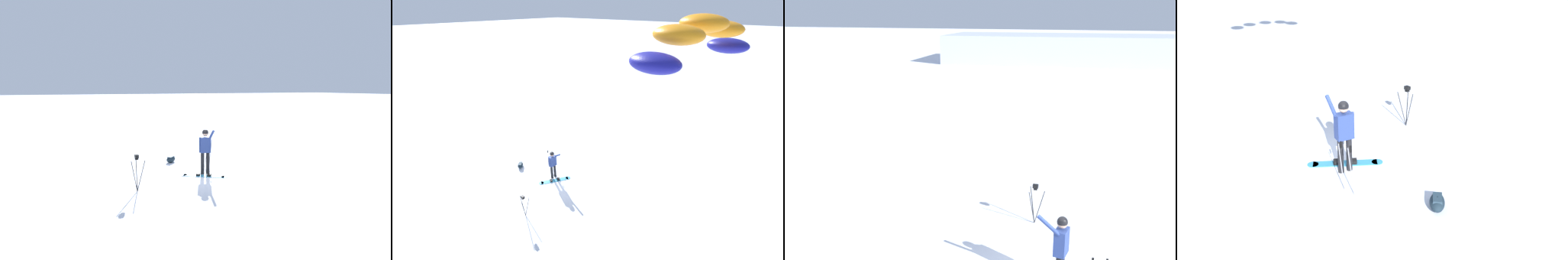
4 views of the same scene
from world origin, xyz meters
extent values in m
cube|color=navy|center=(0.33, 0.57, 1.17)|extent=(0.44, 0.33, 0.61)
sphere|color=tan|center=(0.33, 0.57, 1.62)|extent=(0.23, 0.23, 0.23)
sphere|color=black|center=(0.33, 0.57, 1.65)|extent=(0.25, 0.25, 0.25)
cylinder|color=navy|center=(0.47, 0.28, 1.60)|extent=(0.19, 0.56, 0.43)
cylinder|color=navy|center=(0.14, 0.62, 1.17)|extent=(0.09, 0.09, 0.61)
cylinder|color=#262628|center=(-2.62, -0.37, 0.54)|extent=(0.07, 0.31, 1.08)
cylinder|color=#262628|center=(-2.75, -0.60, 0.54)|extent=(0.25, 0.21, 1.08)
cylinder|color=#262628|center=(-2.52, -0.58, 0.54)|extent=(0.28, 0.18, 1.08)
cube|color=black|center=(-2.64, -0.51, 1.10)|extent=(0.10, 0.10, 0.06)
cube|color=black|center=(-2.64, -0.51, 1.18)|extent=(0.12, 0.16, 0.10)
cube|color=#AAB4CE|center=(-46.09, -2.90, 1.71)|extent=(12.64, 32.12, 3.41)
camera|label=1|loc=(-4.94, -10.61, 3.40)|focal=29.40mm
camera|label=2|loc=(-7.54, -8.36, 9.22)|focal=22.34mm
camera|label=3|loc=(9.15, 1.30, 6.12)|focal=39.74mm
camera|label=4|loc=(5.02, 7.49, 4.86)|focal=36.84mm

